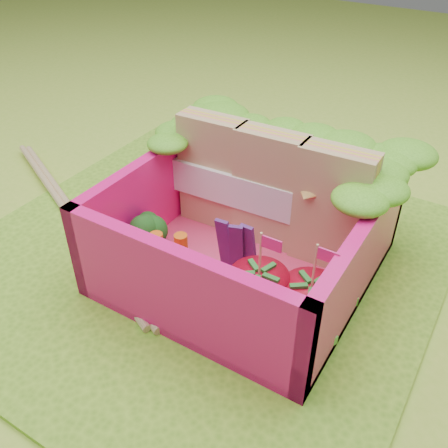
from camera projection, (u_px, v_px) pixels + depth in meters
ground at (199, 259)px, 2.93m from camera, size 14.00×14.00×0.00m
placemat at (199, 257)px, 2.92m from camera, size 2.60×2.60×0.03m
bento_floor at (245, 264)px, 2.81m from camera, size 1.30×1.30×0.05m
bento_box at (247, 228)px, 2.67m from camera, size 1.30×1.30×0.55m
lettuce_ruffle at (290, 139)px, 2.80m from camera, size 1.43×0.83×0.11m
sandwich_stack at (270, 190)px, 2.77m from camera, size 1.25×0.23×0.69m
broccoli at (143, 234)px, 2.72m from camera, size 0.33×0.33×0.24m
carrot_sticks at (170, 256)px, 2.61m from camera, size 0.18×0.13×0.28m
purple_wedges at (237, 250)px, 2.58m from camera, size 0.20×0.06×0.38m
strawberry_left at (258, 296)px, 2.36m from camera, size 0.28×0.28×0.52m
strawberry_right at (309, 308)px, 2.30m from camera, size 0.28×0.28×0.52m
snap_peas at (293, 309)px, 2.46m from camera, size 0.59×0.55×0.05m
chopsticks at (74, 217)px, 3.19m from camera, size 2.13×1.04×0.05m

